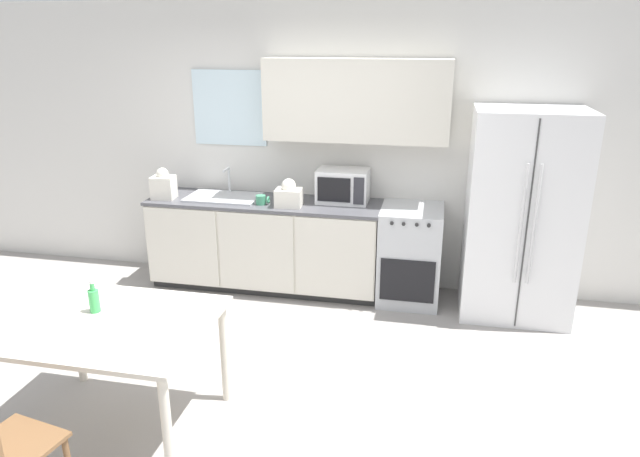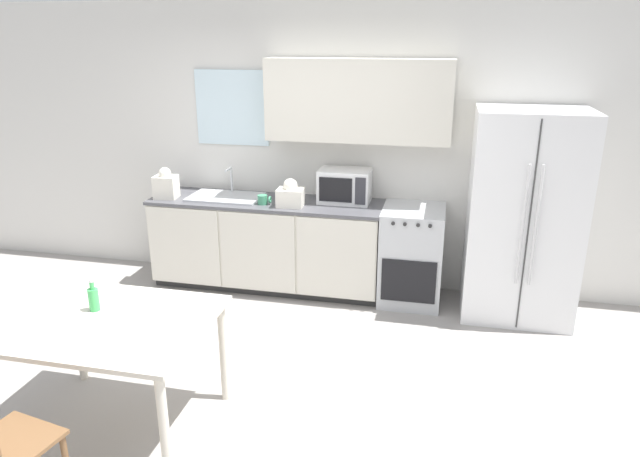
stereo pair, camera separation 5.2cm
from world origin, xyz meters
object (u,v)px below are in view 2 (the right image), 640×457
at_px(refrigerator, 523,216).
at_px(dining_table, 109,333).
at_px(coffee_mug, 263,200).
at_px(microwave, 345,186).
at_px(oven_range, 412,255).
at_px(drink_bottle, 94,298).

xyz_separation_m(refrigerator, dining_table, (-2.61, -2.22, -0.24)).
bearing_deg(refrigerator, coffee_mug, -178.21).
height_order(refrigerator, dining_table, refrigerator).
height_order(refrigerator, microwave, refrigerator).
xyz_separation_m(oven_range, dining_table, (-1.68, -2.28, 0.22)).
bearing_deg(microwave, drink_bottle, -117.00).
height_order(microwave, drink_bottle, microwave).
relative_size(coffee_mug, drink_bottle, 0.60).
distance_m(oven_range, dining_table, 2.84).
distance_m(oven_range, microwave, 0.90).
distance_m(coffee_mug, drink_bottle, 2.10).
relative_size(refrigerator, dining_table, 1.48).
height_order(microwave, coffee_mug, microwave).
bearing_deg(dining_table, coffee_mug, 82.17).
distance_m(refrigerator, dining_table, 3.44).
relative_size(microwave, drink_bottle, 2.25).
bearing_deg(dining_table, drink_bottle, 145.91).
bearing_deg(oven_range, refrigerator, -3.40).
distance_m(microwave, coffee_mug, 0.77).
bearing_deg(drink_bottle, refrigerator, 37.56).
height_order(refrigerator, coffee_mug, refrigerator).
height_order(oven_range, coffee_mug, coffee_mug).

